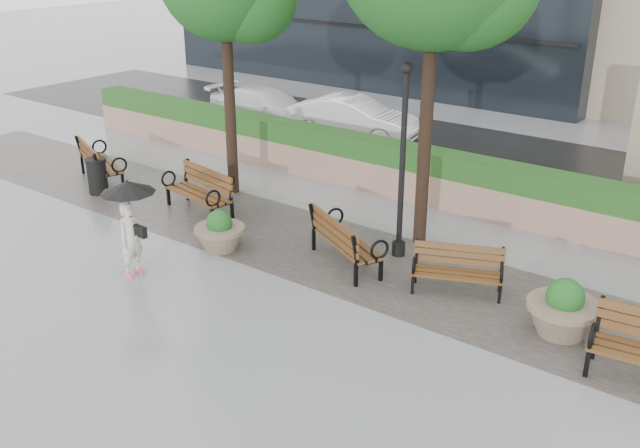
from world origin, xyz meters
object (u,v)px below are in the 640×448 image
Objects in this scene: bench_2 at (345,251)px; planter_right at (563,313)px; pedestrian at (130,219)px; bench_0 at (101,170)px; car_right at (354,119)px; trash_bin at (97,177)px; planter_left at (220,234)px; lamppost at (402,175)px; car_left at (267,107)px; bench_1 at (200,200)px; bench_3 at (457,280)px.

planter_right is at bearing -153.03° from bench_2.
pedestrian is (-3.13, -2.87, 0.88)m from bench_2.
bench_0 is at bearing 178.74° from planter_right.
bench_2 is 4.33m from pedestrian.
bench_0 reaches higher than planter_right.
car_right is at bearing 7.63° from pedestrian.
planter_left is at bearing -7.11° from trash_bin.
bench_0 is 0.54× the size of lamppost.
pedestrian is at bearing -154.43° from car_left.
planter_right is 0.30× the size of lamppost.
car_left reaches higher than planter_left.
bench_1 reaches higher than planter_left.
planter_right is 4.26m from lamppost.
car_left is at bearing 125.45° from planter_left.
lamppost is at bearing -127.51° from car_left.
car_left is (-8.72, 7.61, 0.33)m from bench_2.
lamppost is (-3.88, 1.08, 1.39)m from planter_right.
planter_right is 0.29× the size of car_right.
bench_0 is at bearing 55.34° from pedestrian.
pedestrian reaches higher than car_left.
pedestrian reaches higher than bench_3.
trash_bin is 5.21m from pedestrian.
bench_0 is 1.04× the size of bench_2.
bench_2 is 4.50m from planter_right.
bench_0 is 0.52× the size of car_right.
trash_bin is (-10.02, -0.63, 0.18)m from bench_3.
bench_1 is 3.55m from pedestrian.
car_right reaches higher than planter_left.
car_right is at bearing 105.47° from bench_1.
pedestrian is (5.19, -3.14, 0.87)m from bench_0.
bench_3 is 5.14m from planter_left.
bench_1 reaches higher than planter_right.
bench_3 is 2.01× the size of trash_bin.
planter_right is (7.10, 0.98, 0.05)m from planter_left.
car_right reaches higher than car_left.
bench_3 is 0.41× the size of car_left.
bench_0 reaches higher than planter_left.
car_right is (3.07, 7.66, 0.37)m from bench_0.
bench_3 is 13.32m from car_left.
car_left is at bearing -64.63° from bench_0.
planter_left is 0.24× the size of car_left.
planter_left is at bearing 47.79° from bench_2.
lamppost is at bearing 164.46° from planter_right.
bench_0 is 10.71m from bench_3.
planter_left is (-4.99, -1.26, 0.08)m from bench_3.
trash_bin is 0.22× the size of lamppost.
bench_1 is at bearing 20.44° from pedestrian.
pedestrian is (1.39, -3.14, 0.87)m from bench_1.
trash_bin is at bearing -178.36° from planter_right.
car_left is at bearing 145.01° from lamppost.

